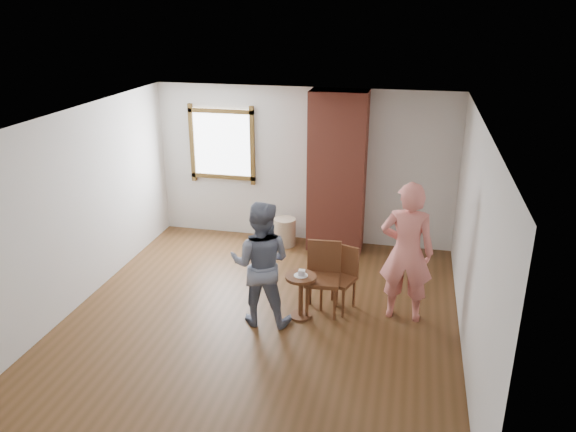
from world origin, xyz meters
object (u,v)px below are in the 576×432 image
Objects in this scene: dining_chair_left at (323,273)px; man at (261,263)px; stoneware_crock at (285,232)px; dining_chair_right at (341,274)px; side_table at (301,289)px; person_pink at (407,252)px.

dining_chair_left is 0.90m from man.
dining_chair_right is at bearing -57.18° from stoneware_crock.
man is (-0.47, -0.20, 0.41)m from side_table.
dining_chair_left is 0.38m from side_table.
man is at bearing -128.44° from dining_chair_right.
side_table is 0.65m from man.
dining_chair_right is at bearing 25.51° from dining_chair_left.
dining_chair_left is 0.58× the size of man.
dining_chair_left is at bearing -63.72° from stoneware_crock.
dining_chair_left is 0.25m from dining_chair_right.
dining_chair_left is at bearing -150.09° from man.
side_table is 0.37× the size of man.
stoneware_crock is at bearing 142.13° from dining_chair_right.
man reaches higher than stoneware_crock.
dining_chair_right is 0.53× the size of man.
dining_chair_right is at bearing 40.34° from side_table.
man is 0.88× the size of person_pink.
person_pink reaches higher than dining_chair_right.
stoneware_crock is 2.21m from dining_chair_left.
stoneware_crock is at bearing -87.00° from man.
dining_chair_right reaches higher than side_table.
side_table is at bearing 15.87° from person_pink.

